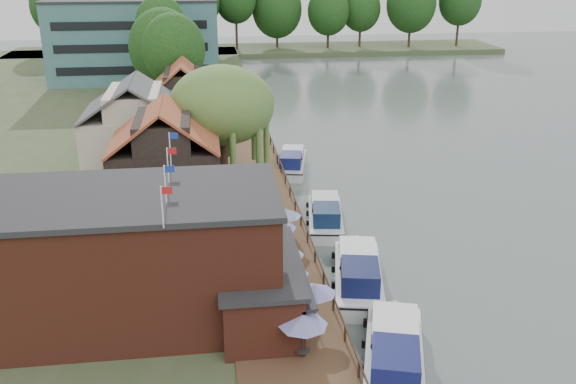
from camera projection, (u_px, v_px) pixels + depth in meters
name	position (u px, v px, depth m)	size (l,w,h in m)	color
ground	(413.00, 303.00, 38.68)	(260.00, 260.00, 0.00)	#556260
land_bank	(33.00, 148.00, 67.27)	(50.00, 140.00, 1.00)	#384728
quay_deck	(264.00, 228.00, 46.60)	(6.00, 50.00, 0.10)	#47301E
quay_rail	(300.00, 218.00, 47.24)	(0.20, 49.00, 1.00)	black
pub	(172.00, 255.00, 34.39)	(20.00, 11.00, 7.30)	maroon
hotel_block	(135.00, 40.00, 98.37)	(25.40, 12.40, 12.30)	#38666B
cottage_a	(165.00, 160.00, 47.96)	(8.60, 7.60, 8.50)	black
cottage_b	(136.00, 127.00, 56.87)	(9.60, 8.60, 8.50)	beige
cottage_c	(184.00, 104.00, 65.71)	(7.60, 7.60, 8.50)	black
willow	(223.00, 128.00, 52.82)	(8.60, 8.60, 10.43)	#476B2D
umbrella_0	(303.00, 336.00, 31.32)	(2.46, 2.46, 2.38)	navy
umbrella_1	(315.00, 304.00, 34.19)	(2.23, 2.23, 2.38)	navy
umbrella_2	(290.00, 285.00, 36.16)	(2.11, 2.11, 2.38)	#1B1B95
umbrella_3	(288.00, 265.00, 38.44)	(2.01, 2.01, 2.38)	navy
umbrella_4	(278.00, 237.00, 42.17)	(2.43, 2.43, 2.38)	#1B2C98
umbrella_5	(285.00, 225.00, 44.07)	(2.21, 2.21, 2.38)	navy
cruiser_0	(395.00, 350.00, 32.07)	(3.27, 10.11, 2.46)	white
cruiser_1	(358.00, 270.00, 40.12)	(3.26, 10.10, 2.46)	white
cruiser_2	(326.00, 212.00, 49.35)	(2.93, 9.07, 2.17)	silver
cruiser_3	(292.00, 160.00, 61.76)	(2.88, 8.93, 2.13)	silver
bank_tree_0	(175.00, 71.00, 71.84)	(7.00, 7.00, 12.71)	#143811
bank_tree_1	(164.00, 59.00, 79.66)	(8.46, 8.46, 12.57)	#143811
bank_tree_2	(162.00, 45.00, 88.69)	(6.82, 6.82, 13.43)	#143811
bank_tree_3	(194.00, 31.00, 107.24)	(6.96, 6.96, 12.80)	#143811
bank_tree_4	(176.00, 26.00, 113.01)	(8.93, 8.93, 12.84)	#143811
bank_tree_5	(179.00, 20.00, 120.27)	(6.05, 6.05, 13.40)	#143811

